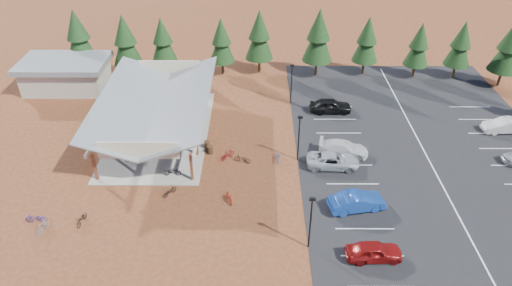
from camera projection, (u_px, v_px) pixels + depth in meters
name	position (u px, v px, depth m)	size (l,w,h in m)	color
ground	(249.00, 171.00, 45.27)	(140.00, 140.00, 0.00)	#592917
asphalt_lot	(426.00, 154.00, 47.70)	(27.00, 44.00, 0.04)	black
concrete_pad	(160.00, 133.00, 51.07)	(10.60, 18.60, 0.10)	gray
bike_pavilion	(156.00, 103.00, 48.96)	(11.65, 19.40, 4.97)	#552518
outbuilding	(66.00, 74.00, 59.11)	(11.00, 7.00, 3.90)	#ADA593
lamp_post_0	(311.00, 220.00, 35.30)	(0.50, 0.25, 5.14)	black
lamp_post_1	(299.00, 135.00, 45.25)	(0.50, 0.25, 5.14)	black
lamp_post_2	(291.00, 81.00, 55.20)	(0.50, 0.25, 5.14)	black
trash_bin_0	(210.00, 150.00, 47.59)	(0.60, 0.60, 0.90)	#3D2715
trash_bin_1	(207.00, 145.00, 48.34)	(0.60, 0.60, 0.90)	#3D2715
pine_0	(78.00, 35.00, 60.72)	(3.94, 3.94, 9.17)	#382314
pine_1	(125.00, 40.00, 59.79)	(3.81, 3.81, 8.88)	#382314
pine_2	(163.00, 40.00, 61.31)	(3.43, 3.43, 7.99)	#382314
pine_3	(221.00, 41.00, 61.15)	(3.42, 3.42, 7.97)	#382314
pine_4	(259.00, 35.00, 61.29)	(3.81, 3.81, 8.88)	#382314
pine_5	(318.00, 36.00, 60.22)	(4.04, 4.04, 9.41)	#382314
pine_6	(367.00, 40.00, 61.08)	(3.51, 3.51, 8.18)	#382314
pine_7	(419.00, 45.00, 60.40)	(3.31, 3.31, 7.71)	#382314
pine_8	(461.00, 44.00, 60.17)	(3.41, 3.41, 7.95)	#382314
pine_13	(510.00, 46.00, 57.74)	(3.89, 3.89, 9.07)	#382314
bike_0	(133.00, 158.00, 46.25)	(0.61, 1.74, 0.92)	black
bike_1	(125.00, 148.00, 47.66)	(0.46, 1.62, 0.97)	gray
bike_2	(138.00, 119.00, 52.63)	(0.60, 1.71, 0.90)	navy
bike_3	(144.00, 105.00, 55.17)	(0.52, 1.84, 1.11)	#9E240C
bike_4	(172.00, 172.00, 44.31)	(0.60, 1.73, 0.91)	black
bike_5	(173.00, 136.00, 49.60)	(0.44, 1.57, 0.95)	#979B9E
bike_6	(190.00, 124.00, 51.59)	(0.65, 1.86, 0.98)	#142299
bike_7	(192.00, 102.00, 55.78)	(0.49, 1.73, 1.04)	maroon
bike_8	(82.00, 219.00, 38.99)	(0.60, 1.71, 0.90)	black
bike_9	(42.00, 227.00, 38.16)	(0.45, 1.58, 0.95)	gray
bike_10	(36.00, 218.00, 39.02)	(0.64, 1.85, 0.97)	navy
bike_11	(229.00, 197.00, 41.31)	(0.46, 1.61, 0.97)	#970F0B
bike_12	(170.00, 191.00, 42.07)	(0.56, 1.60, 0.84)	black
bike_14	(278.00, 157.00, 46.51)	(0.65, 1.85, 0.97)	navy
bike_15	(228.00, 154.00, 46.76)	(0.49, 1.75, 1.05)	maroon
bike_16	(242.00, 159.00, 46.24)	(0.60, 1.72, 0.90)	black
car_0	(374.00, 251.00, 35.51)	(1.77, 4.39, 1.50)	maroon
car_1	(357.00, 202.00, 40.20)	(1.76, 5.06, 1.67)	#184098
car_2	(333.00, 160.00, 45.48)	(2.43, 5.26, 1.46)	#B0B3B9
car_3	(344.00, 148.00, 47.28)	(2.06, 5.07, 1.47)	silver
car_4	(330.00, 106.00, 54.50)	(1.98, 4.92, 1.68)	black
car_9	(504.00, 125.00, 50.88)	(1.65, 4.74, 1.56)	silver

